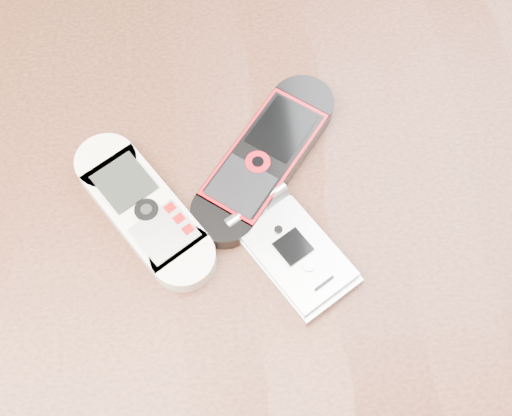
% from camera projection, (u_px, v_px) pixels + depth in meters
% --- Properties ---
extents(ground, '(4.00, 4.00, 0.00)m').
position_uv_depth(ground, '(253.00, 404.00, 1.19)').
color(ground, '#472B19').
rests_on(ground, ground).
extents(table, '(1.20, 0.80, 0.75)m').
position_uv_depth(table, '(250.00, 267.00, 0.60)').
color(table, black).
rests_on(table, ground).
extents(nokia_white, '(0.11, 0.14, 0.02)m').
position_uv_depth(nokia_white, '(144.00, 209.00, 0.50)').
color(nokia_white, white).
rests_on(nokia_white, table).
extents(nokia_black_red, '(0.13, 0.15, 0.02)m').
position_uv_depth(nokia_black_red, '(265.00, 158.00, 0.52)').
color(nokia_black_red, black).
rests_on(nokia_black_red, table).
extents(motorola_razr, '(0.09, 0.11, 0.02)m').
position_uv_depth(motorola_razr, '(295.00, 253.00, 0.49)').
color(motorola_razr, '#BCBCC1').
rests_on(motorola_razr, table).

